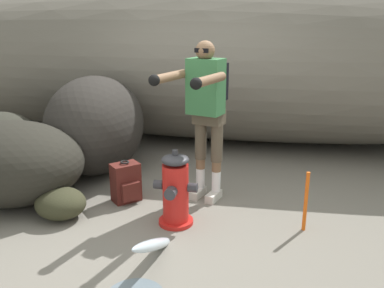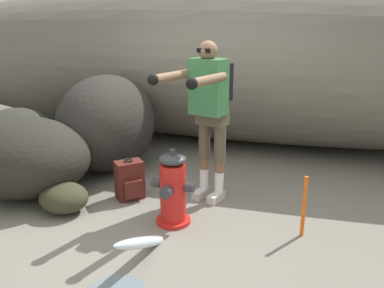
{
  "view_description": "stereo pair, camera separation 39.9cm",
  "coord_description": "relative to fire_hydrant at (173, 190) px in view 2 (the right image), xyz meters",
  "views": [
    {
      "loc": [
        1.09,
        -3.7,
        1.96
      ],
      "look_at": [
        0.22,
        0.14,
        0.75
      ],
      "focal_mm": 37.93,
      "sensor_mm": 36.0,
      "label": 1
    },
    {
      "loc": [
        1.48,
        -3.59,
        1.96
      ],
      "look_at": [
        0.22,
        0.14,
        0.75
      ],
      "focal_mm": 37.93,
      "sensor_mm": 36.0,
      "label": 2
    }
  ],
  "objects": [
    {
      "name": "ground_plane",
      "position": [
        -0.12,
        0.16,
        -0.38
      ],
      "size": [
        56.0,
        56.0,
        0.04
      ],
      "primitive_type": "cube",
      "color": "slate"
    },
    {
      "name": "dirt_embankment",
      "position": [
        -0.12,
        3.32,
        0.93
      ],
      "size": [
        14.96,
        3.2,
        2.58
      ],
      "primitive_type": "ellipsoid",
      "color": "#666056",
      "rests_on": "ground_plane"
    },
    {
      "name": "fire_hydrant",
      "position": [
        0.0,
        0.0,
        0.0
      ],
      "size": [
        0.44,
        0.39,
        0.77
      ],
      "color": "red",
      "rests_on": "ground_plane"
    },
    {
      "name": "hydrant_water_jet",
      "position": [
        0.0,
        -0.77,
        -0.23
      ],
      "size": [
        0.45,
        1.25,
        0.59
      ],
      "color": "silver",
      "rests_on": "ground_plane"
    },
    {
      "name": "utility_worker",
      "position": [
        0.17,
        0.64,
        0.77
      ],
      "size": [
        0.67,
        1.04,
        1.76
      ],
      "rotation": [
        0.0,
        0.0,
        -1.84
      ],
      "color": "beige",
      "rests_on": "ground_plane"
    },
    {
      "name": "spare_backpack",
      "position": [
        -0.68,
        0.39,
        -0.14
      ],
      "size": [
        0.36,
        0.36,
        0.47
      ],
      "rotation": [
        0.0,
        0.0,
        5.51
      ],
      "color": "#511E19",
      "rests_on": "ground_plane"
    },
    {
      "name": "boulder_large",
      "position": [
        -1.4,
        1.19,
        0.28
      ],
      "size": [
        1.36,
        1.66,
        1.28
      ],
      "primitive_type": "ellipsoid",
      "rotation": [
        0.0,
        0.0,
        1.66
      ],
      "color": "#2A2724",
      "rests_on": "ground_plane"
    },
    {
      "name": "boulder_mid",
      "position": [
        -1.89,
        0.1,
        0.1
      ],
      "size": [
        1.79,
        1.54,
        0.92
      ],
      "primitive_type": "ellipsoid",
      "rotation": [
        0.0,
        0.0,
        3.32
      ],
      "color": "#26251F",
      "rests_on": "ground_plane"
    },
    {
      "name": "boulder_small",
      "position": [
        -2.69,
        0.95,
        0.04
      ],
      "size": [
        1.28,
        1.28,
        0.8
      ],
      "primitive_type": "ellipsoid",
      "rotation": [
        0.0,
        0.0,
        3.38
      ],
      "color": "#303028",
      "rests_on": "ground_plane"
    },
    {
      "name": "boulder_outlier",
      "position": [
        -1.19,
        -0.14,
        -0.2
      ],
      "size": [
        0.6,
        0.55,
        0.32
      ],
      "primitive_type": "ellipsoid",
      "rotation": [
        0.0,
        0.0,
        6.14
      ],
      "color": "#333321",
      "rests_on": "ground_plane"
    },
    {
      "name": "survey_stake",
      "position": [
        1.25,
        0.15,
        -0.06
      ],
      "size": [
        0.04,
        0.04,
        0.6
      ],
      "primitive_type": "cylinder",
      "color": "#E55914",
      "rests_on": "ground_plane"
    }
  ]
}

